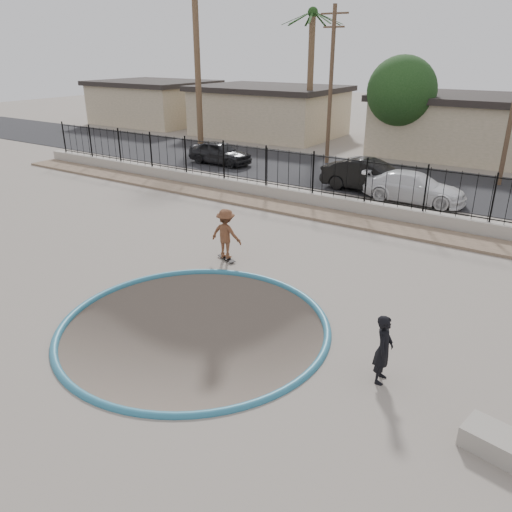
{
  "coord_description": "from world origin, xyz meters",
  "views": [
    {
      "loc": [
        7.51,
        -9.46,
        6.64
      ],
      "look_at": [
        -0.08,
        2.0,
        0.92
      ],
      "focal_mm": 35.0,
      "sensor_mm": 36.0,
      "label": 1
    }
  ],
  "objects_px": {
    "videographer": "(383,349)",
    "car_c": "(414,187)",
    "car_b": "(370,176)",
    "skater": "(226,237)",
    "skateboard": "(227,258)",
    "car_a": "(220,153)",
    "concrete_ledge": "(510,449)"
  },
  "relations": [
    {
      "from": "skater",
      "to": "skateboard",
      "type": "relative_size",
      "value": 1.99
    },
    {
      "from": "skater",
      "to": "concrete_ledge",
      "type": "relative_size",
      "value": 1.06
    },
    {
      "from": "concrete_ledge",
      "to": "skateboard",
      "type": "bearing_deg",
      "value": 154.95
    },
    {
      "from": "concrete_ledge",
      "to": "car_a",
      "type": "distance_m",
      "value": 24.99
    },
    {
      "from": "videographer",
      "to": "car_b",
      "type": "distance_m",
      "value": 15.75
    },
    {
      "from": "concrete_ledge",
      "to": "skater",
      "type": "bearing_deg",
      "value": 154.95
    },
    {
      "from": "videographer",
      "to": "concrete_ledge",
      "type": "height_order",
      "value": "videographer"
    },
    {
      "from": "car_a",
      "to": "concrete_ledge",
      "type": "bearing_deg",
      "value": -130.09
    },
    {
      "from": "concrete_ledge",
      "to": "car_a",
      "type": "height_order",
      "value": "car_a"
    },
    {
      "from": "car_a",
      "to": "car_c",
      "type": "bearing_deg",
      "value": -96.31
    },
    {
      "from": "skater",
      "to": "car_c",
      "type": "distance_m",
      "value": 10.86
    },
    {
      "from": "videographer",
      "to": "concrete_ledge",
      "type": "distance_m",
      "value": 2.89
    },
    {
      "from": "skateboard",
      "to": "concrete_ledge",
      "type": "distance_m",
      "value": 10.42
    },
    {
      "from": "skateboard",
      "to": "car_b",
      "type": "distance_m",
      "value": 11.07
    },
    {
      "from": "skateboard",
      "to": "car_b",
      "type": "xyz_separation_m",
      "value": [
        0.69,
        11.02,
        0.75
      ]
    },
    {
      "from": "car_a",
      "to": "car_b",
      "type": "distance_m",
      "value": 10.14
    },
    {
      "from": "skater",
      "to": "car_b",
      "type": "height_order",
      "value": "skater"
    },
    {
      "from": "skater",
      "to": "car_b",
      "type": "bearing_deg",
      "value": -99.38
    },
    {
      "from": "concrete_ledge",
      "to": "car_b",
      "type": "bearing_deg",
      "value": 119.55
    },
    {
      "from": "skateboard",
      "to": "car_c",
      "type": "distance_m",
      "value": 10.88
    },
    {
      "from": "car_a",
      "to": "skateboard",
      "type": "bearing_deg",
      "value": -140.96
    },
    {
      "from": "car_b",
      "to": "car_c",
      "type": "bearing_deg",
      "value": -103.74
    },
    {
      "from": "skateboard",
      "to": "car_a",
      "type": "distance_m",
      "value": 15.26
    },
    {
      "from": "car_a",
      "to": "car_b",
      "type": "height_order",
      "value": "car_b"
    },
    {
      "from": "car_a",
      "to": "car_c",
      "type": "height_order",
      "value": "car_a"
    },
    {
      "from": "concrete_ledge",
      "to": "car_b",
      "type": "relative_size",
      "value": 0.34
    },
    {
      "from": "videographer",
      "to": "car_c",
      "type": "distance_m",
      "value": 14.38
    },
    {
      "from": "car_c",
      "to": "concrete_ledge",
      "type": "bearing_deg",
      "value": -157.84
    },
    {
      "from": "videographer",
      "to": "car_c",
      "type": "xyz_separation_m",
      "value": [
        -3.62,
        13.91,
        -0.07
      ]
    },
    {
      "from": "skater",
      "to": "skateboard",
      "type": "xyz_separation_m",
      "value": [
        -0.0,
        0.0,
        -0.79
      ]
    },
    {
      "from": "skateboard",
      "to": "car_c",
      "type": "relative_size",
      "value": 0.18
    },
    {
      "from": "skater",
      "to": "videographer",
      "type": "bearing_deg",
      "value": 146.72
    }
  ]
}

